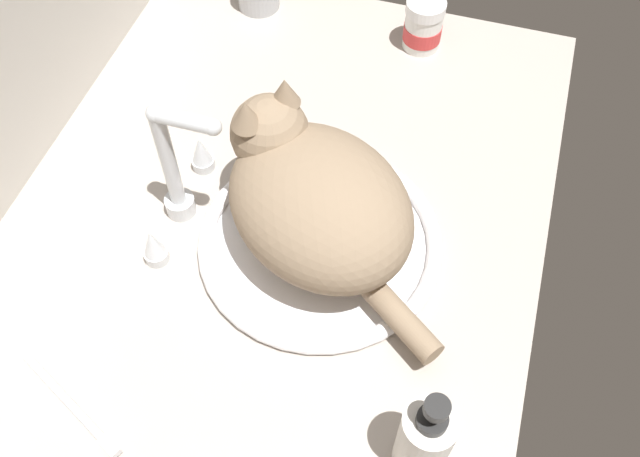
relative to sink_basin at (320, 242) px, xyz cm
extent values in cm
cube|color=#ADA399|center=(-2.10, 6.92, -2.37)|extent=(105.97, 71.02, 3.00)
torus|color=white|center=(0.00, 0.00, 0.14)|extent=(31.95, 31.95, 2.01)
cylinder|color=white|center=(0.00, 0.00, -0.57)|extent=(28.94, 28.94, 0.60)
cylinder|color=silver|center=(0.00, 19.65, 0.45)|extent=(4.00, 4.00, 2.64)
cylinder|color=silver|center=(0.00, 19.65, 9.96)|extent=(2.00, 2.00, 16.38)
sphere|color=silver|center=(0.00, 19.65, 18.15)|extent=(2.20, 2.20, 2.20)
cylinder|color=silver|center=(0.00, 16.11, 18.15)|extent=(2.00, 7.08, 2.00)
sphere|color=silver|center=(0.00, 12.57, 18.15)|extent=(2.10, 2.10, 2.10)
cylinder|color=silver|center=(-8.01, 19.65, -0.07)|extent=(3.20, 3.20, 1.60)
cone|color=silver|center=(-8.01, 19.65, 2.87)|extent=(2.88, 2.88, 4.28)
cylinder|color=silver|center=(8.01, 19.65, -0.07)|extent=(3.20, 3.20, 1.60)
cone|color=silver|center=(8.01, 19.65, 2.87)|extent=(2.88, 2.88, 4.28)
ellipsoid|color=#8C755B|center=(0.00, 0.00, 8.15)|extent=(31.71, 32.87, 14.01)
sphere|color=#8C755B|center=(6.10, 8.32, 11.90)|extent=(9.94, 9.94, 9.94)
cone|color=#8C755B|center=(3.69, 10.08, 17.24)|extent=(3.78, 3.78, 3.73)
cone|color=#8C755B|center=(8.50, 6.56, 17.24)|extent=(3.78, 3.78, 3.73)
ellipsoid|color=silver|center=(8.30, 11.33, 10.90)|extent=(5.13, 4.87, 3.18)
ellipsoid|color=silver|center=(5.33, 7.28, 7.45)|extent=(13.33, 12.46, 7.70)
cylinder|color=#8C755B|center=(-9.06, -12.36, 2.74)|extent=(10.03, 12.05, 3.20)
cylinder|color=silver|center=(-23.46, -18.24, 4.99)|extent=(5.68, 5.68, 11.72)
cylinder|color=black|center=(-23.46, -18.24, 11.45)|extent=(3.12, 3.12, 1.20)
cylinder|color=black|center=(-23.46, -18.24, 13.10)|extent=(1.14, 1.14, 2.11)
cylinder|color=black|center=(-23.46, -18.24, 14.75)|extent=(2.56, 2.56, 1.20)
cylinder|color=white|center=(41.84, -4.46, 2.44)|extent=(5.92, 5.92, 6.61)
cylinder|color=#D13838|center=(41.84, -4.46, 1.91)|extent=(6.09, 6.09, 2.64)
cylinder|color=white|center=(41.84, -4.46, 6.67)|extent=(6.21, 6.21, 1.85)
cylinder|color=silver|center=(-28.54, 22.10, -0.37)|extent=(7.30, 13.69, 1.00)
cube|color=white|center=(-32.30, 14.30, 0.23)|extent=(2.21, 2.86, 1.20)
camera|label=1|loc=(-48.14, -14.50, 77.32)|focal=39.61mm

